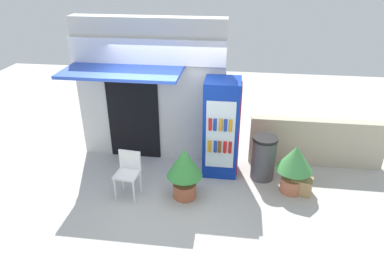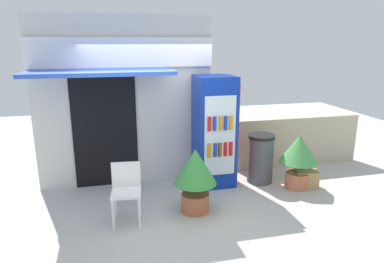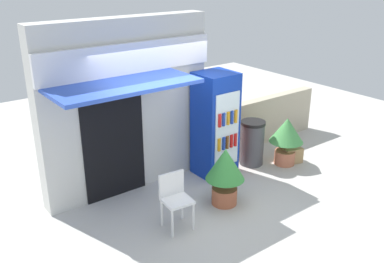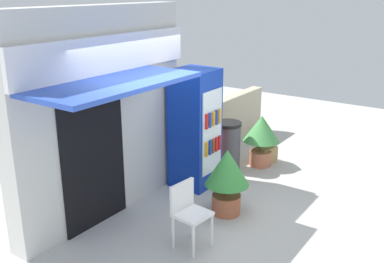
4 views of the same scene
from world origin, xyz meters
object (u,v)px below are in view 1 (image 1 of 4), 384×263
Objects in this scene: plastic_chair at (128,170)px; cardboard_box at (301,186)px; potted_plant_near_shop at (185,168)px; potted_plant_curbside at (295,163)px; trash_bin at (263,158)px; drink_cooler at (222,128)px.

cardboard_box is at bearing 7.82° from plastic_chair.
potted_plant_near_shop reaches higher than plastic_chair.
potted_plant_near_shop is 2.60× the size of cardboard_box.
potted_plant_curbside is 0.50m from cardboard_box.
plastic_chair is 3.05m from potted_plant_curbside.
potted_plant_near_shop is 1.10× the size of trash_bin.
potted_plant_near_shop reaches higher than trash_bin.
plastic_chair is 2.64m from trash_bin.
potted_plant_near_shop is at bearing -169.53° from cardboard_box.
drink_cooler is 1.53m from potted_plant_curbside.
trash_bin is at bearing 19.47° from plastic_chair.
potted_plant_near_shop is at bearing -167.74° from potted_plant_curbside.
potted_plant_near_shop reaches higher than cardboard_box.
drink_cooler is 2.04× the size of potted_plant_curbside.
cardboard_box is at bearing -20.04° from drink_cooler.
drink_cooler is 5.13× the size of cardboard_box.
drink_cooler is 2.18× the size of trash_bin.
trash_bin is 0.88m from cardboard_box.
plastic_chair is 0.86× the size of potted_plant_near_shop.
potted_plant_curbside is (1.98, 0.43, 0.00)m from potted_plant_near_shop.
trash_bin is at bearing 142.31° from potted_plant_curbside.
potted_plant_curbside is (1.38, -0.54, -0.37)m from drink_cooler.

